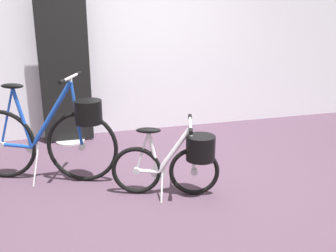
{
  "coord_description": "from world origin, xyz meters",
  "views": [
    {
      "loc": [
        -1.07,
        -3.06,
        1.62
      ],
      "look_at": [
        -0.08,
        0.29,
        0.55
      ],
      "focal_mm": 40.7,
      "sensor_mm": 36.0,
      "label": 1
    }
  ],
  "objects": [
    {
      "name": "back_wall",
      "position": [
        0.0,
        2.03,
        1.59
      ],
      "size": [
        7.14,
        0.1,
        3.19
      ],
      "primitive_type": "cube",
      "color": "silver",
      "rests_on": "ground_plane"
    },
    {
      "name": "display_bike_left",
      "position": [
        -1.15,
        0.59,
        0.47
      ],
      "size": [
        1.42,
        0.68,
        1.05
      ],
      "color": "black",
      "rests_on": "ground_plane"
    },
    {
      "name": "ground_plane",
      "position": [
        0.0,
        0.0,
        0.0
      ],
      "size": [
        7.14,
        7.14,
        0.0
      ],
      "primitive_type": "plane",
      "color": "#473342"
    },
    {
      "name": "folding_bike_foreground",
      "position": [
        -0.08,
        -0.06,
        0.35
      ],
      "size": [
        0.94,
        0.51,
        0.7
      ],
      "color": "black",
      "rests_on": "ground_plane"
    },
    {
      "name": "floor_banner_stand",
      "position": [
        -0.97,
        1.72,
        0.86
      ],
      "size": [
        0.6,
        0.36,
        1.91
      ],
      "color": "#B7B7BC",
      "rests_on": "ground_plane"
    }
  ]
}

